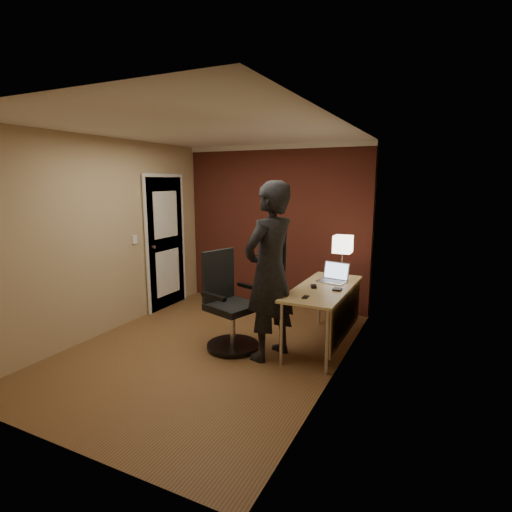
% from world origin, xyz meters
% --- Properties ---
extents(room, '(4.00, 4.00, 4.00)m').
position_xyz_m(room, '(-0.27, 1.54, 1.37)').
color(room, brown).
rests_on(room, ground).
extents(desk, '(0.60, 1.50, 0.73)m').
position_xyz_m(desk, '(1.25, 0.66, 0.60)').
color(desk, '#D8BD7D').
rests_on(desk, ground).
extents(desk_lamp, '(0.22, 0.22, 0.54)m').
position_xyz_m(desk_lamp, '(1.24, 1.27, 1.15)').
color(desk_lamp, silver).
rests_on(desk_lamp, desk).
extents(laptop, '(0.37, 0.31, 0.23)m').
position_xyz_m(laptop, '(1.22, 0.98, 0.79)').
color(laptop, silver).
rests_on(laptop, desk).
extents(mouse, '(0.10, 0.12, 0.03)m').
position_xyz_m(mouse, '(1.08, 0.57, 0.75)').
color(mouse, black).
rests_on(mouse, desk).
extents(phone, '(0.07, 0.12, 0.01)m').
position_xyz_m(phone, '(1.13, 0.16, 0.73)').
color(phone, black).
rests_on(phone, desk).
extents(wallet, '(0.09, 0.11, 0.02)m').
position_xyz_m(wallet, '(1.36, 0.58, 0.74)').
color(wallet, black).
rests_on(wallet, desk).
extents(office_chair, '(0.64, 0.71, 1.13)m').
position_xyz_m(office_chair, '(0.19, 0.13, 0.50)').
color(office_chair, black).
rests_on(office_chair, ground).
extents(person, '(0.66, 0.82, 1.96)m').
position_xyz_m(person, '(0.73, 0.11, 0.98)').
color(person, black).
rests_on(person, ground).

